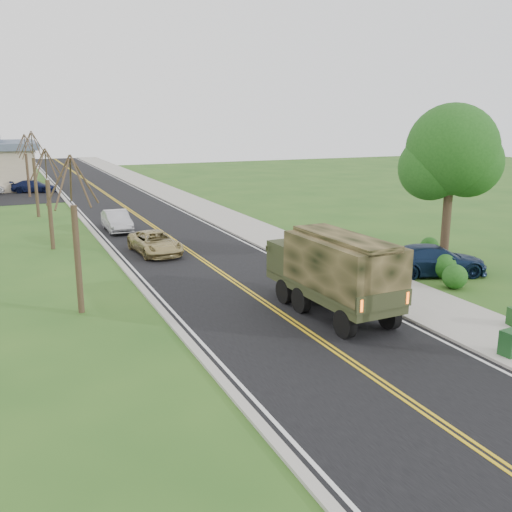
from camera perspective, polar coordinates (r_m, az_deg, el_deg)
ground at (r=16.92m, az=12.85°, el=-12.55°), size 160.00×160.00×0.00m
road at (r=53.34m, az=-13.80°, el=5.36°), size 8.00×120.00×0.01m
curb_right at (r=54.22m, az=-9.47°, el=5.75°), size 0.30×120.00×0.12m
sidewalk_right at (r=54.68m, az=-7.69°, el=5.87°), size 3.20×120.00×0.10m
curb_left at (r=52.76m, az=-18.24°, el=5.03°), size 0.30×120.00×0.10m
leafy_tree at (r=30.05m, az=18.96°, el=9.37°), size 4.83×4.50×8.10m
bare_tree_a at (r=22.62m, az=-17.50°, el=0.91°), size 1.93×2.26×6.08m
bare_tree_b at (r=34.42m, az=-19.95°, el=4.68°), size 1.83×2.14×5.73m
bare_tree_c at (r=46.28m, az=-21.20°, el=7.07°), size 2.04×2.39×6.42m
bare_tree_d at (r=58.24m, az=-21.90°, el=7.97°), size 1.88×2.20×5.91m
military_truck at (r=21.70m, az=7.79°, el=-1.22°), size 2.50×6.55×3.22m
suv_champagne at (r=32.05m, az=-10.05°, el=1.31°), size 2.41×4.65×1.25m
sedan_silver at (r=39.05m, az=-13.75°, el=3.43°), size 1.46×4.17×1.37m
pickup_navy at (r=28.58m, az=17.35°, el=-0.40°), size 5.42×3.55×1.46m
utility_box_near at (r=19.77m, az=24.13°, el=-7.94°), size 0.64×0.55×0.80m
lot_car_navy at (r=62.03m, az=-21.34°, el=6.51°), size 4.61×2.93×1.24m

